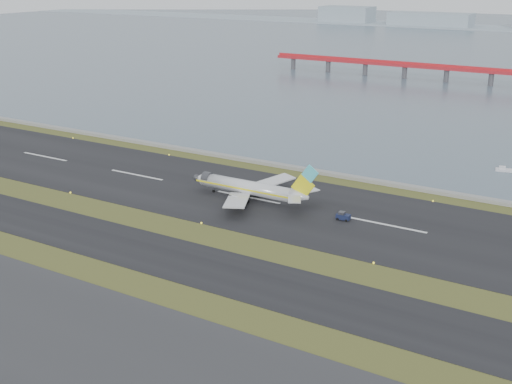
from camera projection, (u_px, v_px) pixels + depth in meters
ground at (183, 234)px, 152.74m from camera, size 1000.00×1000.00×0.00m
taxiway_strip at (151, 252)px, 142.96m from camera, size 1000.00×18.00×0.10m
runway_strip at (248, 197)px, 177.12m from camera, size 1000.00×45.00×0.10m
seawall at (298, 168)px, 201.38m from camera, size 1000.00×2.50×1.00m
red_pier at (492, 72)px, 344.11m from camera, size 260.00×5.00×10.20m
airliner at (252, 188)px, 173.88m from camera, size 38.52×32.89×12.80m
pushback_tug at (343, 216)px, 160.85m from camera, size 3.46×2.12×2.18m
workboat_near at (506, 170)px, 199.66m from camera, size 7.02×3.40×1.64m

